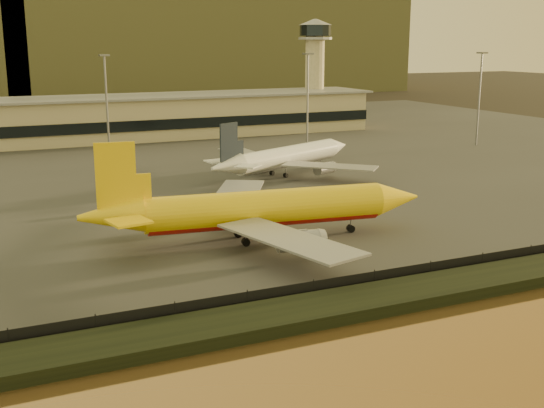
% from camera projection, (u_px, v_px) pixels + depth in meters
% --- Properties ---
extents(ground, '(900.00, 900.00, 0.00)m').
position_uv_depth(ground, '(308.00, 261.00, 90.37)').
color(ground, black).
rests_on(ground, ground).
extents(embankment, '(320.00, 7.00, 1.40)m').
position_uv_depth(embankment, '(378.00, 299.00, 75.14)').
color(embankment, black).
rests_on(embankment, ground).
extents(tarmac, '(320.00, 220.00, 0.20)m').
position_uv_depth(tarmac, '(138.00, 155.00, 174.51)').
color(tarmac, '#2D2D2D').
rests_on(tarmac, ground).
extents(perimeter_fence, '(300.00, 0.05, 2.20)m').
position_uv_depth(perimeter_fence, '(360.00, 283.00, 78.55)').
color(perimeter_fence, black).
rests_on(perimeter_fence, tarmac).
extents(terminal_building, '(202.00, 25.00, 12.60)m').
position_uv_depth(terminal_building, '(61.00, 121.00, 194.31)').
color(terminal_building, tan).
rests_on(terminal_building, tarmac).
extents(control_tower, '(11.20, 11.20, 35.50)m').
position_uv_depth(control_tower, '(315.00, 62.00, 229.47)').
color(control_tower, tan).
rests_on(control_tower, tarmac).
extents(apron_light_masts, '(152.20, 12.20, 25.40)m').
position_uv_depth(apron_light_masts, '(218.00, 97.00, 159.18)').
color(apron_light_masts, slate).
rests_on(apron_light_masts, tarmac).
extents(dhl_cargo_jet, '(50.98, 49.54, 15.22)m').
position_uv_depth(dhl_cargo_jet, '(260.00, 210.00, 98.31)').
color(dhl_cargo_jet, yellow).
rests_on(dhl_cargo_jet, tarmac).
extents(white_narrowbody_jet, '(42.05, 39.77, 12.79)m').
position_uv_depth(white_narrowbody_jet, '(286.00, 157.00, 147.09)').
color(white_narrowbody_jet, white).
rests_on(white_narrowbody_jet, tarmac).
extents(gse_vehicle_yellow, '(4.11, 2.73, 1.70)m').
position_uv_depth(gse_vehicle_yellow, '(307.00, 207.00, 115.52)').
color(gse_vehicle_yellow, yellow).
rests_on(gse_vehicle_yellow, tarmac).
extents(gse_vehicle_white, '(3.82, 1.89, 1.68)m').
position_uv_depth(gse_vehicle_white, '(117.00, 207.00, 115.52)').
color(gse_vehicle_white, white).
rests_on(gse_vehicle_white, tarmac).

